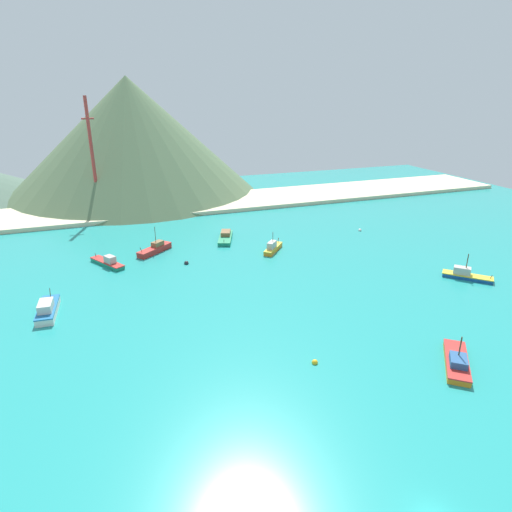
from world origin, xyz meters
TOP-DOWN VIEW (x-y plane):
  - ground at (0.00, 30.00)m, footprint 260.00×280.00m
  - fishing_boat_0 at (19.87, 18.32)m, footprint 9.02×10.10m
  - fishing_boat_1 at (-36.38, 55.24)m, footprint 3.65×9.99m
  - fishing_boat_2 at (4.75, 84.34)m, footprint 6.89×11.45m
  - fishing_boat_4 at (13.05, 71.55)m, footprint 7.13×7.63m
  - fishing_boat_5 at (44.88, 42.36)m, footprint 8.58×8.82m
  - fishing_boat_6 at (-14.14, 80.77)m, footprint 9.23×8.28m
  - fishing_boat_7 at (-25.33, 75.87)m, footprint 7.21×10.17m
  - buoy_0 at (-8.56, 70.64)m, footprint 1.05×1.05m
  - buoy_1 at (42.42, 78.65)m, footprint 0.91×0.91m
  - buoy_2 at (1.02, 25.85)m, footprint 0.89×0.89m
  - beach_strip at (0.00, 122.49)m, footprint 247.00×25.84m
  - hill_central at (-11.41, 152.26)m, footprint 91.83×91.83m
  - radio_tower at (-25.74, 121.54)m, footprint 3.56×2.85m

SIDE VIEW (x-z plane):
  - ground at x=0.00m, z-range -0.50..0.00m
  - buoy_2 at x=1.02m, z-range -0.29..0.60m
  - buoy_1 at x=42.42m, z-range -0.30..0.61m
  - buoy_0 at x=-8.56m, z-range -0.34..0.71m
  - beach_strip at x=0.00m, z-range 0.00..1.20m
  - fishing_boat_0 at x=19.87m, z-range -1.79..3.22m
  - fishing_boat_2 at x=4.75m, z-range -0.29..1.75m
  - fishing_boat_7 at x=-25.33m, z-range -0.48..2.01m
  - fishing_boat_5 at x=44.88m, z-range -1.90..3.56m
  - fishing_boat_6 at x=-14.14m, z-range -2.28..4.08m
  - fishing_boat_4 at x=13.05m, z-range -1.58..3.53m
  - fishing_boat_1 at x=-36.38m, z-range -0.40..2.54m
  - radio_tower at x=-25.74m, z-range 0.35..35.97m
  - hill_central at x=-11.41m, z-range 0.00..41.98m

